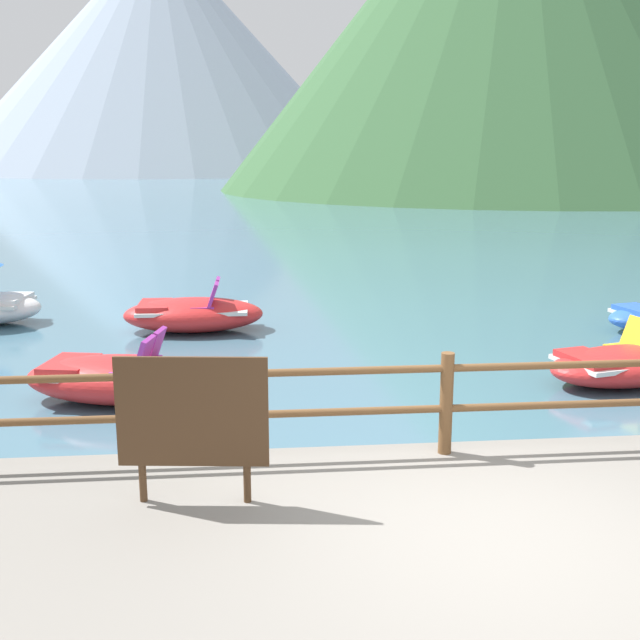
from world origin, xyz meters
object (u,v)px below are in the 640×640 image
(pedal_boat_3, at_px, (122,378))
(pedal_boat_5, at_px, (193,314))
(pedal_boat_0, at_px, (625,364))
(sign_board, at_px, (192,414))

(pedal_boat_3, bearing_deg, pedal_boat_5, 80.64)
(pedal_boat_5, bearing_deg, pedal_boat_3, -99.36)
(pedal_boat_0, relative_size, pedal_boat_5, 1.03)
(pedal_boat_0, height_order, pedal_boat_5, pedal_boat_5)
(pedal_boat_3, xyz_separation_m, pedal_boat_5, (0.63, 3.82, -0.00))
(pedal_boat_3, height_order, pedal_boat_5, same)
(sign_board, relative_size, pedal_boat_0, 0.47)
(sign_board, xyz_separation_m, pedal_boat_3, (-1.16, 3.78, -0.82))
(sign_board, xyz_separation_m, pedal_boat_0, (5.53, 3.91, -0.86))
(sign_board, height_order, pedal_boat_3, sign_board)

